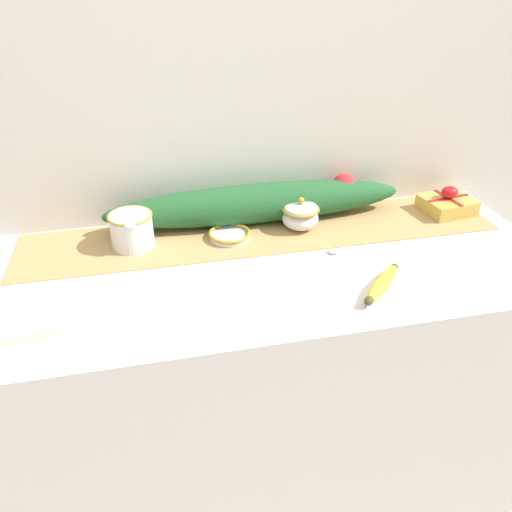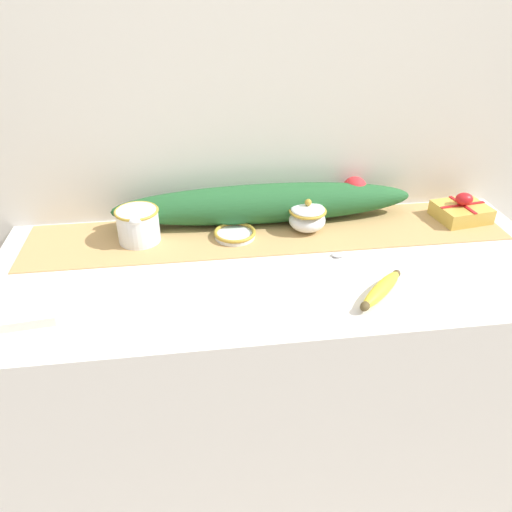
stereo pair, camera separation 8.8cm
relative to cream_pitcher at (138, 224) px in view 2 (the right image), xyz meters
name	(u,v)px [view 2 (the right image)]	position (x,y,z in m)	size (l,w,h in m)	color
ground_plane	(272,473)	(0.37, -0.17, -0.93)	(12.00, 12.00, 0.00)	#B2A899
countertop	(275,384)	(0.37, -0.17, -0.49)	(1.50, 0.63, 0.88)	silver
back_wall	(261,107)	(0.37, 0.16, 0.27)	(2.30, 0.04, 2.40)	silver
table_runner	(268,233)	(0.37, 0.00, -0.05)	(1.38, 0.26, 0.00)	tan
cream_pitcher	(138,224)	(0.00, 0.00, 0.00)	(0.12, 0.14, 0.10)	white
sugar_bowl	(307,217)	(0.48, 0.00, -0.01)	(0.11, 0.11, 0.10)	white
small_dish	(235,234)	(0.27, -0.02, -0.04)	(0.12, 0.12, 0.02)	white
banana	(381,290)	(0.59, -0.35, -0.04)	(0.16, 0.16, 0.04)	yellow
spoon	(334,255)	(0.52, -0.16, -0.05)	(0.17, 0.04, 0.01)	silver
napkin_stack	(22,305)	(-0.25, -0.29, -0.04)	(0.16, 0.16, 0.02)	silver
gift_box	(461,211)	(0.97, 0.01, -0.03)	(0.17, 0.15, 0.08)	gold
poinsettia_garland	(267,203)	(0.37, 0.07, 0.01)	(0.90, 0.13, 0.12)	#235B2D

